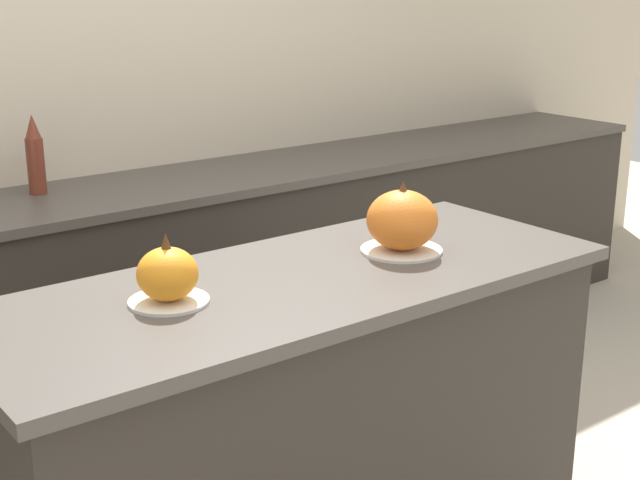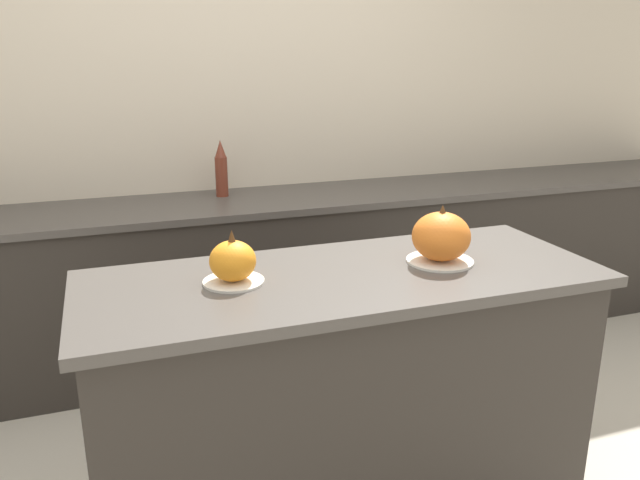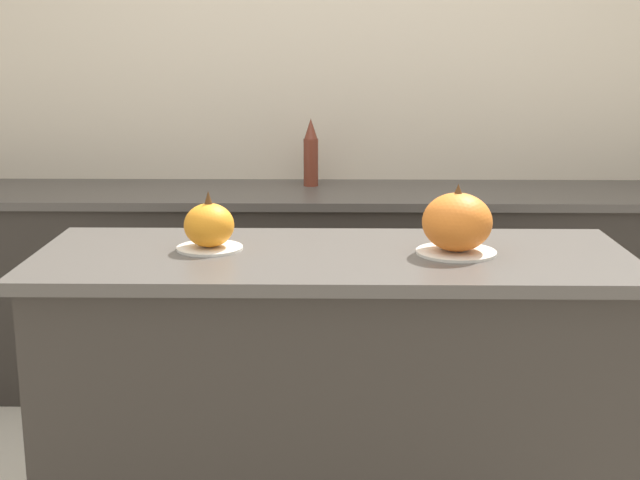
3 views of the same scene
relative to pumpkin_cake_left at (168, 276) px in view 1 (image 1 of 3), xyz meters
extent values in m
cube|color=beige|center=(0.35, 1.69, 0.23)|extent=(8.00, 0.06, 2.50)
cube|color=#2D2823|center=(0.35, -0.04, -0.56)|extent=(1.59, 0.58, 0.92)
cube|color=#47423D|center=(0.35, -0.04, -0.08)|extent=(1.65, 0.64, 0.03)
cube|color=#2D2823|center=(0.35, 1.36, -0.60)|extent=(6.00, 0.56, 0.85)
cube|color=#47423D|center=(0.35, 1.36, -0.15)|extent=(6.00, 0.60, 0.03)
cylinder|color=silver|center=(0.00, 0.00, -0.06)|extent=(0.19, 0.19, 0.01)
ellipsoid|color=orange|center=(0.00, 0.00, 0.01)|extent=(0.14, 0.14, 0.12)
cone|color=#4C2D14|center=(0.00, 0.00, 0.08)|extent=(0.02, 0.02, 0.04)
cylinder|color=silver|center=(0.69, -0.04, -0.06)|extent=(0.22, 0.22, 0.01)
ellipsoid|color=orange|center=(0.69, -0.04, 0.02)|extent=(0.19, 0.19, 0.16)
cone|color=#4C2D14|center=(0.69, -0.04, 0.12)|extent=(0.02, 0.02, 0.03)
cylinder|color=maroon|center=(0.25, 1.48, -0.03)|extent=(0.07, 0.07, 0.21)
cone|color=maroon|center=(0.25, 1.48, 0.12)|extent=(0.06, 0.06, 0.09)
camera|label=1|loc=(-0.89, -1.73, 0.66)|focal=50.00mm
camera|label=2|loc=(-0.34, -1.76, 0.61)|focal=35.00mm
camera|label=3|loc=(0.35, -2.43, 0.53)|focal=50.00mm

